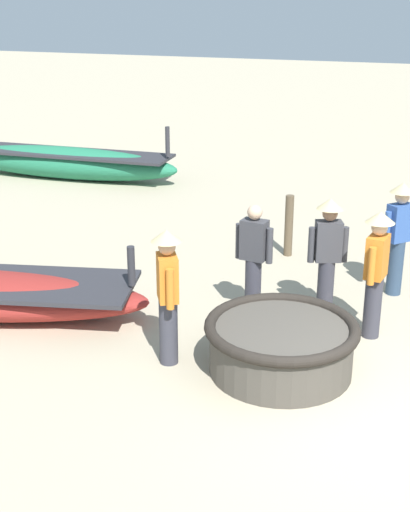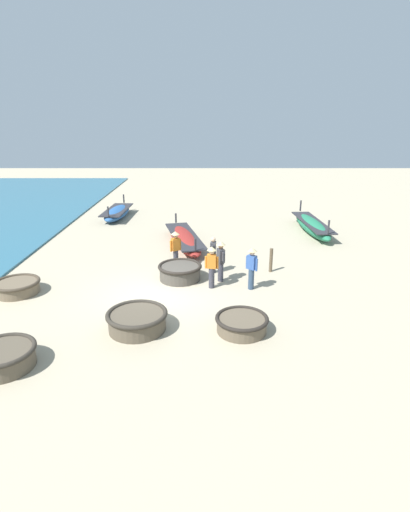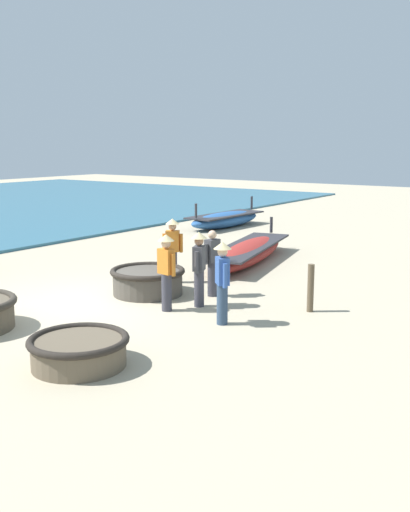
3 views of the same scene
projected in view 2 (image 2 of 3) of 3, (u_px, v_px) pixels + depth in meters
ground_plane at (159, 294)px, 14.92m from camera, size 80.00×80.00×0.00m
coracle_far_left at (181, 271)px, 16.21m from camera, size 1.79×1.79×0.63m
coracle_far_right at (18, 286)px, 14.94m from camera, size 1.69×1.69×0.50m
coracle_upturned at (138, 320)px, 12.33m from camera, size 1.91×1.91×0.61m
coracle_weathered at (243, 323)px, 12.24m from camera, size 1.65×1.65×0.50m
coracle_center at (4, 357)px, 10.46m from camera, size 1.71×1.71×0.58m
long_boat_ochre_hull at (118, 213)px, 26.35m from camera, size 1.48×4.47×1.17m
long_boat_green_hull at (186, 239)px, 20.67m from camera, size 2.50×5.79×1.08m
long_boat_white_hull at (313, 226)px, 22.87m from camera, size 1.34×5.65×1.36m
fisherman_with_hat at (177, 247)px, 17.24m from camera, size 0.47×0.36×1.67m
fisherman_hauling at (253, 266)px, 15.08m from camera, size 0.41×0.39×1.67m
fisherman_by_coracle at (214, 254)px, 16.75m from camera, size 0.26×0.53×1.57m
fisherman_standing_right at (213, 265)px, 15.20m from camera, size 0.53×0.36×1.67m
fisherman_standing_left at (222, 259)px, 15.83m from camera, size 0.36×0.50×1.67m
mooring_post_shoreline at (272, 260)px, 16.96m from camera, size 0.14×0.14×1.04m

